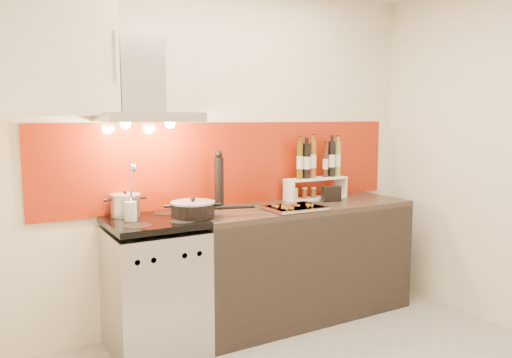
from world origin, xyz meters
TOP-DOWN VIEW (x-y plane):
  - back_wall at (0.00, 1.40)m, footprint 3.40×0.02m
  - backsplash at (0.05, 1.39)m, footprint 3.00×0.02m
  - range_stove at (-0.70, 1.10)m, footprint 0.60×0.60m
  - counter at (0.50, 1.10)m, footprint 1.80×0.60m
  - range_hood at (-0.70, 1.24)m, footprint 0.62×0.50m
  - upper_cabinet at (-1.25, 1.22)m, footprint 0.70×0.35m
  - stock_pot at (-0.83, 1.29)m, footprint 0.21×0.21m
  - saute_pan at (-0.43, 1.04)m, footprint 0.57×0.30m
  - utensil_jar at (-0.84, 1.12)m, footprint 0.08×0.12m
  - pepper_mill at (-0.14, 1.25)m, footprint 0.07×0.07m
  - step_shelf at (0.76, 1.27)m, footprint 0.56×0.15m
  - caddy_box at (0.79, 1.11)m, footprint 0.16×0.10m
  - baking_tray at (0.33, 0.97)m, footprint 0.44×0.34m

SIDE VIEW (x-z plane):
  - range_stove at x=-0.70m, z-range -0.01..0.90m
  - counter at x=0.50m, z-range 0.00..0.90m
  - baking_tray at x=0.33m, z-range 0.90..0.93m
  - caddy_box at x=0.79m, z-range 0.89..1.03m
  - saute_pan at x=-0.43m, z-range 0.89..1.03m
  - stock_pot at x=-0.83m, z-range 0.90..1.08m
  - utensil_jar at x=-0.84m, z-range 0.82..1.21m
  - pepper_mill at x=-0.14m, z-range 0.89..1.33m
  - step_shelf at x=0.76m, z-range 0.88..1.38m
  - backsplash at x=0.05m, z-range 0.90..1.54m
  - back_wall at x=0.00m, z-range 0.00..2.60m
  - range_hood at x=-0.70m, z-range 1.44..2.05m
  - upper_cabinet at x=-1.25m, z-range 1.59..2.31m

